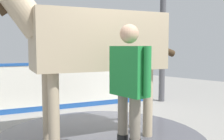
# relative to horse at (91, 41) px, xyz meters

# --- Properties ---
(ground_plane) EXTENTS (16.00, 16.00, 0.02)m
(ground_plane) POSITION_rel_horse_xyz_m (-0.08, -0.35, -1.59)
(ground_plane) COLOR gray
(wet_patch) EXTENTS (3.51, 3.51, 0.00)m
(wet_patch) POSITION_rel_horse_xyz_m (-0.04, -0.11, -1.58)
(wet_patch) COLOR #4C4C54
(wet_patch) RESTS_ON ground
(barrier_wall) EXTENTS (1.85, 4.44, 1.13)m
(barrier_wall) POSITION_rel_horse_xyz_m (2.00, -0.93, -1.06)
(barrier_wall) COLOR silver
(barrier_wall) RESTS_ON ground
(roof_post_far) EXTENTS (0.16, 0.16, 3.00)m
(roof_post_far) POSITION_rel_horse_xyz_m (0.81, -3.26, -0.08)
(roof_post_far) COLOR #4C4C51
(roof_post_far) RESTS_ON ground
(horse) EXTENTS (1.64, 3.23, 2.65)m
(horse) POSITION_rel_horse_xyz_m (0.00, 0.00, 0.00)
(horse) COLOR tan
(horse) RESTS_ON ground
(handler) EXTENTS (0.70, 0.28, 1.77)m
(handler) POSITION_rel_horse_xyz_m (-0.99, 0.25, -0.54)
(handler) COLOR black
(handler) RESTS_ON ground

